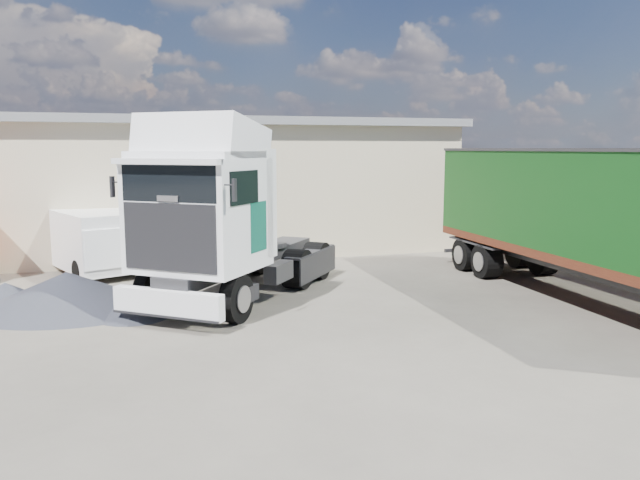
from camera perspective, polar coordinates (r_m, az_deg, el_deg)
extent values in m
plane|color=#2B2923|center=(13.66, -0.66, -9.28)|extent=(120.00, 120.00, 0.00)
cube|color=#BBAB90|center=(28.68, -21.39, 4.51)|extent=(30.00, 12.00, 5.00)
cube|color=slate|center=(28.65, -21.68, 9.80)|extent=(30.60, 12.60, 0.30)
cube|color=slate|center=(22.68, -12.47, 2.24)|extent=(4.00, 0.08, 3.60)
cube|color=slate|center=(28.66, -21.70, 10.20)|extent=(30.60, 0.40, 0.15)
cube|color=brown|center=(24.03, 22.47, 0.82)|extent=(0.35, 26.00, 2.50)
cylinder|color=black|center=(15.68, -11.52, -4.89)|extent=(2.90, 2.62, 1.18)
cylinder|color=black|center=(19.00, -5.15, -2.43)|extent=(2.94, 2.65, 1.18)
cylinder|color=black|center=(20.39, -3.20, -1.67)|extent=(2.94, 2.65, 1.18)
cube|color=#2D2D30|center=(17.86, -6.92, -1.81)|extent=(5.30, 6.45, 0.34)
cube|color=white|center=(14.82, -13.75, -5.65)|extent=(2.43, 1.96, 0.61)
cube|color=white|center=(15.68, -10.96, 2.36)|extent=(3.78, 3.74, 2.74)
cube|color=black|center=(14.67, -13.58, 0.22)|extent=(1.99, 1.55, 1.56)
cube|color=black|center=(14.57, -13.70, 5.03)|extent=(2.02, 1.58, 0.84)
cube|color=white|center=(15.79, -10.70, 8.81)|extent=(3.52, 3.41, 1.37)
cube|color=#0B4E3E|center=(16.86, -14.17, 1.62)|extent=(0.52, 0.67, 1.23)
cube|color=#0B4E3E|center=(15.41, -5.62, 1.22)|extent=(0.52, 0.67, 1.23)
cylinder|color=#2D2D30|center=(19.09, -4.88, -0.40)|extent=(1.72, 1.72, 0.13)
cylinder|color=black|center=(21.85, 16.49, -1.44)|extent=(2.67, 1.16, 1.10)
cube|color=#2D2D30|center=(18.41, 23.34, -2.37)|extent=(1.13, 12.44, 0.36)
cube|color=#612C16|center=(18.35, 23.40, -1.32)|extent=(2.89, 12.48, 0.25)
cube|color=black|center=(18.18, 23.67, 3.25)|extent=(2.89, 12.48, 2.69)
cube|color=#2D2D30|center=(18.12, 23.92, 7.56)|extent=(2.95, 12.54, 0.08)
cylinder|color=black|center=(21.01, -18.70, -2.43)|extent=(2.25, 1.49, 0.73)
cylinder|color=black|center=(24.33, -21.60, -1.15)|extent=(2.25, 1.49, 0.73)
cube|color=white|center=(22.54, -20.36, 0.26)|extent=(3.89, 5.52, 1.89)
cube|color=white|center=(20.58, -18.48, -0.54)|extent=(2.28, 1.71, 1.22)
cube|color=black|center=(20.70, -18.77, 1.21)|extent=(1.83, 0.82, 0.67)
cone|color=black|center=(17.44, -22.09, -4.32)|extent=(5.40, 5.40, 0.99)
cone|color=black|center=(16.19, -16.70, -5.90)|extent=(2.02, 2.02, 0.50)
cone|color=black|center=(18.73, -26.81, -4.39)|extent=(2.47, 2.47, 0.60)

